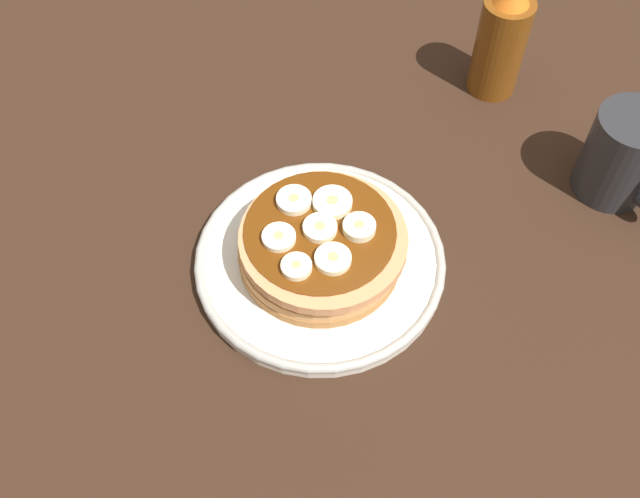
{
  "coord_description": "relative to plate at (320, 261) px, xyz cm",
  "views": [
    {
      "loc": [
        33.98,
        -18.76,
        58.84
      ],
      "look_at": [
        0.0,
        0.0,
        2.79
      ],
      "focal_mm": 42.0,
      "sensor_mm": 36.0,
      "label": 1
    }
  ],
  "objects": [
    {
      "name": "ground_plane",
      "position": [
        0.0,
        0.0,
        -2.39
      ],
      "size": [
        140.0,
        140.0,
        3.0
      ],
      "primitive_type": "cube",
      "color": "black"
    },
    {
      "name": "plate",
      "position": [
        0.0,
        0.0,
        0.0
      ],
      "size": [
        23.38,
        23.38,
        1.65
      ],
      "color": "silver",
      "rests_on": "ground_plane"
    },
    {
      "name": "pancake_stack",
      "position": [
        0.28,
        0.06,
        2.64
      ],
      "size": [
        15.39,
        15.66,
        4.36
      ],
      "color": "#A46C3A",
      "rests_on": "plate"
    },
    {
      "name": "banana_slice_0",
      "position": [
        -0.11,
        -0.37,
        5.07
      ],
      "size": [
        3.05,
        3.05,
        0.85
      ],
      "color": "beige",
      "rests_on": "pancake_stack"
    },
    {
      "name": "banana_slice_1",
      "position": [
        -0.86,
        -3.61,
        5.05
      ],
      "size": [
        2.99,
        2.99,
        0.8
      ],
      "color": "#F4ECC2",
      "rests_on": "pancake_stack"
    },
    {
      "name": "banana_slice_2",
      "position": [
        3.39,
        -0.61,
        5.07
      ],
      "size": [
        3.18,
        3.18,
        0.85
      ],
      "color": "#F5EBB9",
      "rests_on": "pancake_stack"
    },
    {
      "name": "banana_slice_3",
      "position": [
        -1.95,
        2.35,
        5.09
      ],
      "size": [
        3.59,
        3.59,
        0.89
      ],
      "color": "#FCF1C3",
      "rests_on": "pancake_stack"
    },
    {
      "name": "banana_slice_4",
      "position": [
        1.64,
        3.02,
        5.16
      ],
      "size": [
        2.94,
        2.94,
        1.03
      ],
      "color": "beige",
      "rests_on": "pancake_stack"
    },
    {
      "name": "banana_slice_5",
      "position": [
        2.58,
        -3.7,
        5.07
      ],
      "size": [
        2.68,
        2.68,
        0.84
      ],
      "color": "#FDE7B9",
      "rests_on": "pancake_stack"
    },
    {
      "name": "banana_slice_6",
      "position": [
        -3.84,
        -0.56,
        5.09
      ],
      "size": [
        3.2,
        3.2,
        0.89
      ],
      "color": "#F7EAC4",
      "rests_on": "pancake_stack"
    },
    {
      "name": "coffee_mug",
      "position": [
        5.94,
        30.29,
        3.95
      ],
      "size": [
        10.83,
        7.36,
        9.39
      ],
      "color": "#262628",
      "rests_on": "ground_plane"
    },
    {
      "name": "syrup_bottle",
      "position": [
        -12.04,
        28.56,
        5.6
      ],
      "size": [
        5.4,
        5.4,
        14.42
      ],
      "color": "brown",
      "rests_on": "ground_plane"
    }
  ]
}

